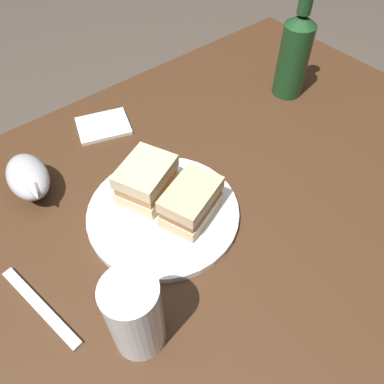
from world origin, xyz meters
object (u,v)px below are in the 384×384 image
Objects in this scene: sandwich_half_right at (146,180)px; cider_bottle at (295,52)px; sandwich_half_left at (191,202)px; fork at (40,306)px; plate at (163,213)px; pint_glass at (136,318)px; gravy_boat at (28,177)px; napkin at (103,126)px.

sandwich_half_right is 0.47× the size of cider_bottle.
sandwich_half_left is 1.00× the size of sandwich_half_right.
fork is at bearing -169.69° from cider_bottle.
sandwich_half_left is at bearing -70.26° from sandwich_half_right.
plate is at bearing -166.63° from cider_bottle.
pint_glass is at bearing -156.92° from cider_bottle.
plate is 2.18× the size of sandwich_half_left.
sandwich_half_left is 0.30m from gravy_boat.
fork is (-0.25, -0.07, -0.04)m from sandwich_half_right.
fork is at bearing -164.41° from sandwich_half_right.
pint_glass reaches higher than plate.
gravy_boat is 0.24m from fork.
sandwich_half_left is at bearing 31.22° from pint_glass.
gravy_boat is 0.22m from napkin.
fork is at bearing -175.45° from plate.
sandwich_half_left is 0.69× the size of fork.
cider_bottle is (0.45, 0.11, 0.10)m from plate.
cider_bottle is 0.45m from napkin.
sandwich_half_left is at bearing -46.77° from plate.
sandwich_half_right reaches higher than plate.
napkin is at bearing -53.88° from fork.
plate reaches higher than napkin.
cider_bottle is (0.42, 0.14, 0.06)m from sandwich_half_left.
plate is at bearing 133.23° from sandwich_half_left.
sandwich_half_left reaches higher than gravy_boat.
napkin is (0.01, 0.31, -0.04)m from sandwich_half_left.
sandwich_half_left is at bearing -51.37° from gravy_boat.
plate is 1.50× the size of fork.
pint_glass is at bearing -135.65° from plate.
cider_bottle reaches higher than pint_glass.
plate is at bearing -98.92° from napkin.
cider_bottle is at bearing 7.29° from sandwich_half_right.
sandwich_half_left reaches higher than napkin.
cider_bottle reaches higher than sandwich_half_left.
cider_bottle is at bearing -8.58° from gravy_boat.
sandwich_half_right is 0.23m from napkin.
fork is (-0.28, 0.02, -0.04)m from sandwich_half_left.
sandwich_half_right is at bearing -43.45° from gravy_boat.
gravy_boat is (-0.15, 0.20, 0.03)m from plate.
sandwich_half_right is at bearing -172.71° from cider_bottle.
napkin is 0.61× the size of fork.
sandwich_half_left reaches higher than fork.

